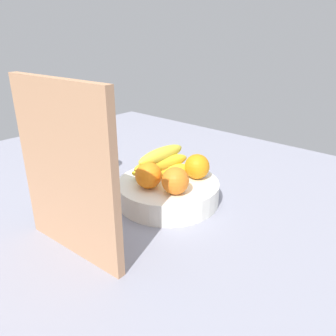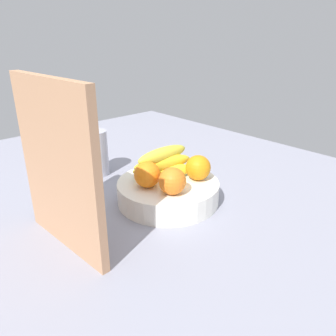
% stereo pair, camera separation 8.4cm
% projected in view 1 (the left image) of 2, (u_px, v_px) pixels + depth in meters
% --- Properties ---
extents(ground_plane, '(1.80, 1.40, 0.03)m').
position_uv_depth(ground_plane, '(165.00, 207.00, 0.91)').
color(ground_plane, gray).
extents(fruit_bowl, '(0.28, 0.28, 0.06)m').
position_uv_depth(fruit_bowl, '(168.00, 191.00, 0.91)').
color(fruit_bowl, white).
rests_on(fruit_bowl, ground_plane).
extents(orange_front_left, '(0.07, 0.07, 0.07)m').
position_uv_depth(orange_front_left, '(175.00, 181.00, 0.82)').
color(orange_front_left, orange).
rests_on(orange_front_left, fruit_bowl).
extents(orange_front_right, '(0.07, 0.07, 0.07)m').
position_uv_depth(orange_front_right, '(197.00, 166.00, 0.90)').
color(orange_front_right, orange).
rests_on(orange_front_right, fruit_bowl).
extents(orange_center, '(0.07, 0.07, 0.07)m').
position_uv_depth(orange_center, '(160.00, 164.00, 0.92)').
color(orange_center, orange).
rests_on(orange_center, fruit_bowl).
extents(orange_back_left, '(0.07, 0.07, 0.07)m').
position_uv_depth(orange_back_left, '(148.00, 175.00, 0.85)').
color(orange_back_left, orange).
rests_on(orange_back_left, fruit_bowl).
extents(banana_bunch, '(0.13, 0.18, 0.08)m').
position_uv_depth(banana_bunch, '(162.00, 163.00, 0.91)').
color(banana_bunch, yellow).
rests_on(banana_bunch, fruit_bowl).
extents(cutting_board, '(0.28, 0.04, 0.36)m').
position_uv_depth(cutting_board, '(65.00, 172.00, 0.65)').
color(cutting_board, tan).
rests_on(cutting_board, ground_plane).
extents(thermos_tumbler, '(0.08, 0.08, 0.15)m').
position_uv_depth(thermos_tumbler, '(88.00, 156.00, 1.04)').
color(thermos_tumbler, '#B2B3C3').
rests_on(thermos_tumbler, ground_plane).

